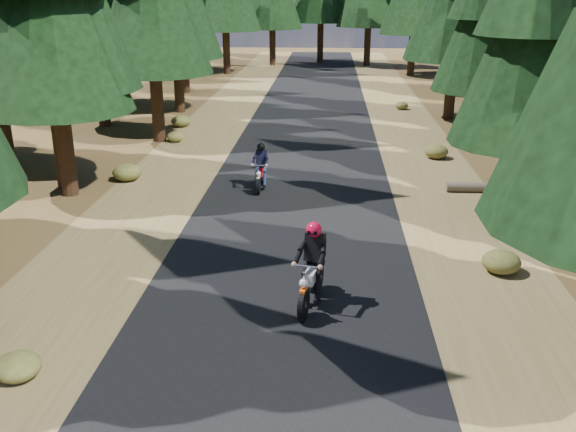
% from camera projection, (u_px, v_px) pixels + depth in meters
% --- Properties ---
extents(ground, '(120.00, 120.00, 0.00)m').
position_uv_depth(ground, '(284.00, 285.00, 14.22)').
color(ground, '#4A341A').
rests_on(ground, ground).
extents(road, '(6.00, 100.00, 0.01)m').
position_uv_depth(road, '(296.00, 211.00, 18.92)').
color(road, black).
rests_on(road, ground).
extents(shoulder_l, '(3.20, 100.00, 0.01)m').
position_uv_depth(shoulder_l, '(143.00, 208.00, 19.20)').
color(shoulder_l, brown).
rests_on(shoulder_l, ground).
extents(shoulder_r, '(3.20, 100.00, 0.01)m').
position_uv_depth(shoulder_r, '(453.00, 215.00, 18.64)').
color(shoulder_r, brown).
rests_on(shoulder_r, ground).
extents(log_near, '(5.54, 0.34, 0.32)m').
position_uv_depth(log_near, '(534.00, 188.00, 20.56)').
color(log_near, '#4C4233').
rests_on(log_near, ground).
extents(understory_shrubs, '(13.91, 30.54, 0.70)m').
position_uv_depth(understory_shrubs, '(360.00, 175.00, 21.64)').
color(understory_shrubs, '#474C1E').
rests_on(understory_shrubs, ground).
extents(rider_lead, '(0.99, 2.07, 1.78)m').
position_uv_depth(rider_lead, '(311.00, 279.00, 13.12)').
color(rider_lead, beige).
rests_on(rider_lead, road).
extents(rider_follow, '(0.54, 1.71, 1.52)m').
position_uv_depth(rider_follow, '(261.00, 174.00, 20.82)').
color(rider_follow, '#A60B0E').
rests_on(rider_follow, road).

